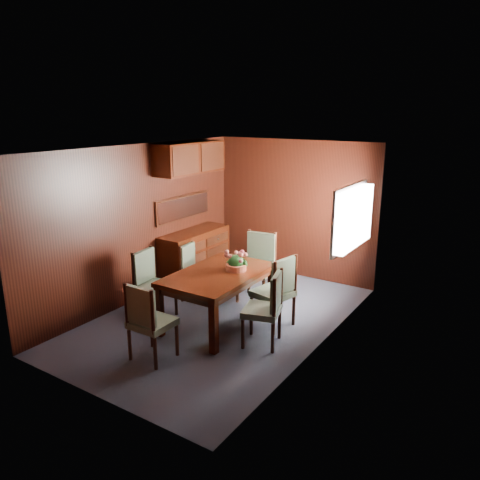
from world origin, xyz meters
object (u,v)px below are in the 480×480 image
Objects in this scene: sideboard at (195,256)px; chair_left_near at (151,280)px; flower_centerpiece at (236,260)px; chair_head at (148,318)px; chair_right_near at (268,305)px; dining_table at (219,280)px.

chair_left_near is (0.38, -1.48, 0.11)m from sideboard.
chair_head is at bearing -99.71° from flower_centerpiece.
chair_left_near reaches higher than sideboard.
chair_right_near reaches higher than sideboard.
dining_table is 5.22× the size of flower_centerpiece.
chair_right_near reaches higher than dining_table.
sideboard is 2.69m from chair_head.
chair_right_near is (1.80, 0.18, -0.02)m from chair_left_near.
chair_head reaches higher than sideboard.
dining_table is at bearing -127.12° from flower_centerpiece.
chair_right_near is at bearing 47.85° from chair_head.
chair_left_near is at bearing -159.39° from dining_table.
dining_table is (1.30, -1.12, 0.19)m from sideboard.
sideboard is 1.40× the size of chair_left_near.
chair_head is at bearing -95.17° from dining_table.
chair_head reaches higher than dining_table.
sideboard is at bearing 42.97° from chair_right_near.
chair_head is at bearing 35.34° from chair_left_near.
dining_table is 1.64× the size of chair_head.
flower_centerpiece reaches higher than chair_head.
chair_left_near is (-0.92, -0.36, -0.09)m from dining_table.
chair_left_near reaches higher than chair_right_near.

